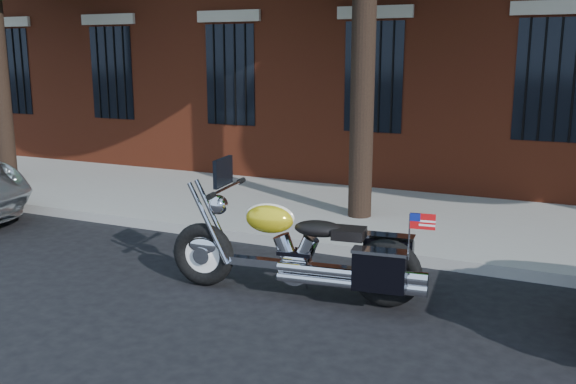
% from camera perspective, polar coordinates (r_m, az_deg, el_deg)
% --- Properties ---
extents(ground, '(120.00, 120.00, 0.00)m').
position_cam_1_polar(ground, '(7.76, -4.11, -7.66)').
color(ground, black).
rests_on(ground, ground).
extents(curb, '(40.00, 0.16, 0.15)m').
position_cam_1_polar(curb, '(8.90, 0.17, -4.47)').
color(curb, gray).
rests_on(curb, ground).
extents(sidewalk, '(40.00, 3.60, 0.15)m').
position_cam_1_polar(sidewalk, '(10.58, 4.40, -1.79)').
color(sidewalk, gray).
rests_on(sidewalk, ground).
extents(motorcycle, '(3.01, 1.05, 1.50)m').
position_cam_1_polar(motorcycle, '(6.99, 1.44, -5.47)').
color(motorcycle, black).
rests_on(motorcycle, ground).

